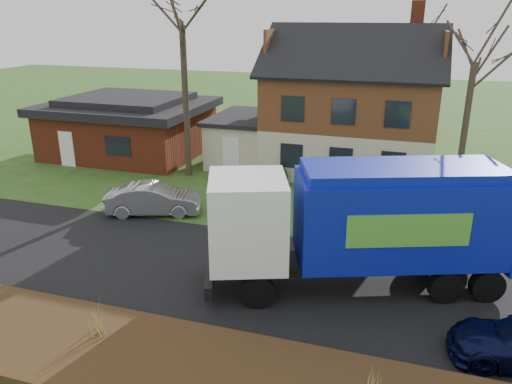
% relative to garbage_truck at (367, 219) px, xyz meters
% --- Properties ---
extents(ground, '(120.00, 120.00, 0.00)m').
position_rel_garbage_truck_xyz_m(ground, '(-4.28, -0.46, -2.41)').
color(ground, '#2A511B').
rests_on(ground, ground).
extents(road, '(80.00, 7.00, 0.02)m').
position_rel_garbage_truck_xyz_m(road, '(-4.28, -0.46, -2.40)').
color(road, black).
rests_on(road, ground).
extents(mulch_verge, '(80.00, 3.50, 0.30)m').
position_rel_garbage_truck_xyz_m(mulch_verge, '(-4.28, -5.76, -2.26)').
color(mulch_verge, '#321F10').
rests_on(mulch_verge, ground).
extents(main_house, '(12.95, 8.95, 9.26)m').
position_rel_garbage_truck_xyz_m(main_house, '(-2.80, 13.45, 1.61)').
color(main_house, beige).
rests_on(main_house, ground).
extents(ranch_house, '(9.80, 8.20, 3.70)m').
position_rel_garbage_truck_xyz_m(ranch_house, '(-16.28, 12.54, -0.60)').
color(ranch_house, '#91381F').
rests_on(ranch_house, ground).
extents(garbage_truck, '(10.07, 5.87, 4.19)m').
position_rel_garbage_truck_xyz_m(garbage_truck, '(0.00, 0.00, 0.00)').
color(garbage_truck, black).
rests_on(garbage_truck, ground).
extents(silver_sedan, '(4.49, 2.79, 1.40)m').
position_rel_garbage_truck_xyz_m(silver_sedan, '(-9.76, 3.60, -1.72)').
color(silver_sedan, '#989A9F').
rests_on(silver_sedan, ground).
extents(tree_front_west, '(3.76, 3.76, 11.19)m').
position_rel_garbage_truck_xyz_m(tree_front_west, '(-10.69, 9.35, 6.80)').
color(tree_front_west, '#393122').
rests_on(tree_front_west, ground).
extents(tree_front_east, '(3.37, 3.37, 9.36)m').
position_rel_garbage_truck_xyz_m(tree_front_east, '(3.42, 9.84, 5.20)').
color(tree_front_east, '#403226').
rests_on(tree_front_east, ground).
extents(tree_back, '(3.26, 3.26, 10.32)m').
position_rel_garbage_truck_xyz_m(tree_back, '(1.37, 22.40, 6.19)').
color(tree_back, '#46352A').
rests_on(tree_back, ground).
extents(grass_clump_mid, '(0.34, 0.28, 0.95)m').
position_rel_garbage_truck_xyz_m(grass_clump_mid, '(-6.64, -5.32, -1.64)').
color(grass_clump_mid, '#9F8E46').
rests_on(grass_clump_mid, mulch_verge).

